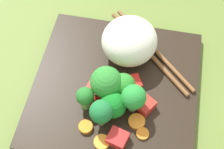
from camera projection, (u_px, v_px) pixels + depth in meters
The scene contains 20 objects.
ground_plane at pixel (115, 93), 61.13cm from camera, with size 110.00×110.00×2.00cm, color olive.
square_plate at pixel (115, 88), 59.57cm from camera, with size 28.49×28.49×1.69cm, color black.
rice_mound at pixel (129, 41), 59.21cm from camera, with size 9.75×9.93×7.69cm, color white.
broccoli_floret_0 at pixel (113, 105), 53.72cm from camera, with size 4.37×4.37×5.13cm.
broccoli_floret_1 at pixel (123, 86), 55.22cm from camera, with size 4.09×4.09×5.38cm.
broccoli_floret_2 at pixel (106, 83), 54.48cm from camera, with size 5.28×5.28×6.82cm.
broccoli_floret_3 at pixel (85, 97), 54.48cm from camera, with size 3.04×3.04×4.65cm.
broccoli_floret_4 at pixel (101, 112), 51.96cm from camera, with size 3.75×3.75×5.85cm.
broccoli_floret_5 at pixel (134, 98), 52.86cm from camera, with size 4.03×4.03×6.50cm.
carrot_slice_0 at pixel (137, 122), 54.90cm from camera, with size 2.76×2.76×0.59cm, color orange.
carrot_slice_1 at pixel (115, 85), 58.55cm from camera, with size 2.48×2.48×0.62cm, color orange.
carrot_slice_2 at pixel (143, 134), 53.84cm from camera, with size 2.08×2.08×0.46cm, color orange.
carrot_slice_3 at pixel (103, 142), 53.03cm from camera, with size 2.56×2.56×0.53cm, color #F79D2F.
carrot_slice_4 at pixel (86, 127), 54.30cm from camera, with size 2.29×2.29×0.75cm, color orange.
pepper_chunk_0 at pixel (94, 89), 57.57cm from camera, with size 2.94×2.35×1.63cm, color red.
pepper_chunk_1 at pixel (118, 138), 52.74cm from camera, with size 2.80×3.01×1.73cm, color red.
pepper_chunk_2 at pixel (98, 100), 56.49cm from camera, with size 2.54×2.61×1.51cm, color red.
pepper_chunk_3 at pixel (145, 105), 55.85cm from camera, with size 2.82×2.84×1.76cm, color red.
pepper_chunk_4 at pixel (133, 83), 58.23cm from camera, with size 2.69×2.55×1.52cm, color red.
chopstick_pair at pixel (151, 50), 62.40cm from camera, with size 16.90×17.64×0.78cm.
Camera 1 is at (29.14, 5.51, 52.56)cm, focal length 54.17 mm.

